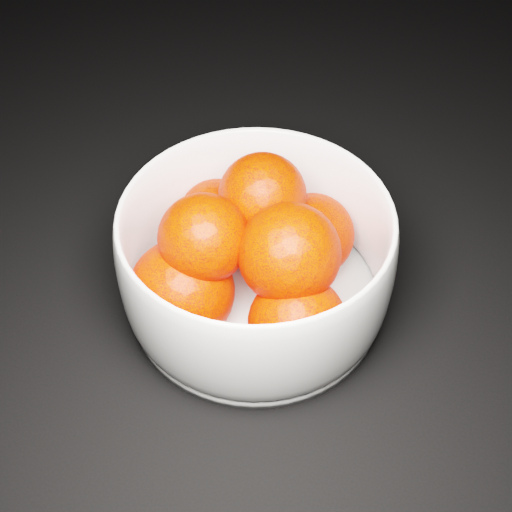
# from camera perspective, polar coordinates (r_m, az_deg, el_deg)

# --- Properties ---
(bowl) EXTENTS (0.24, 0.24, 0.12)m
(bowl) POSITION_cam_1_polar(r_m,az_deg,el_deg) (0.61, 0.00, -0.37)
(bowl) COLOR silver
(bowl) RESTS_ON ground
(orange_pile) EXTENTS (0.19, 0.18, 0.13)m
(orange_pile) POSITION_cam_1_polar(r_m,az_deg,el_deg) (0.60, -0.49, 0.04)
(orange_pile) COLOR #FF1A00
(orange_pile) RESTS_ON bowl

